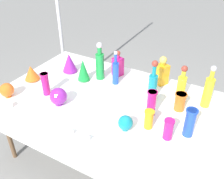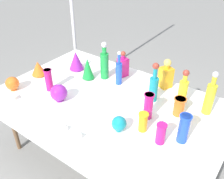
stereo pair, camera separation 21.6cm
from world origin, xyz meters
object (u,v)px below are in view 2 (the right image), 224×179
canopy_pole (73,17)px  cardboard_box_behind_left (141,94)px  round_bowl_0 (12,83)px  round_bowl_2 (119,124)px  slender_vase_0 (184,128)px  slender_vase_3 (179,106)px  square_decanter_0 (166,75)px  fluted_vase_0 (88,68)px  slender_vase_4 (161,133)px  tall_bottle_1 (183,90)px  tall_bottle_0 (154,86)px  round_bowl_1 (59,93)px  tall_bottle_4 (119,72)px  slender_vase_2 (49,79)px  tall_bottle_3 (210,97)px  square_decanter_1 (123,66)px  fluted_vase_2 (38,68)px  slender_vase_1 (148,105)px  slender_vase_5 (143,121)px  tall_bottle_2 (104,63)px  fluted_vase_1 (76,60)px

canopy_pole → cardboard_box_behind_left: bearing=13.1°
round_bowl_0 → round_bowl_2: round_bowl_0 is taller
slender_vase_0 → slender_vase_3: size_ratio=1.46×
square_decanter_0 → fluted_vase_0: size_ratio=1.28×
slender_vase_4 → tall_bottle_1: bearing=97.4°
tall_bottle_0 → tall_bottle_1: tall_bottle_0 is taller
square_decanter_0 → round_bowl_1: square_decanter_0 is taller
tall_bottle_4 → round_bowl_1: size_ratio=2.19×
slender_vase_2 → slender_vase_3: bearing=18.2°
tall_bottle_3 → fluted_vase_0: tall_bottle_3 is taller
tall_bottle_3 → slender_vase_2: (-1.30, -0.53, -0.04)m
tall_bottle_4 → cardboard_box_behind_left: tall_bottle_4 is taller
slender_vase_2 → fluted_vase_0: size_ratio=0.95×
slender_vase_4 → round_bowl_0: slender_vase_4 is taller
slender_vase_0 → square_decanter_1: bearing=148.7°
slender_vase_0 → canopy_pole: size_ratio=0.09×
slender_vase_2 → fluted_vase_2: bearing=157.9°
slender_vase_0 → round_bowl_1: slender_vase_0 is taller
slender_vase_1 → slender_vase_5: size_ratio=1.44×
square_decanter_1 → slender_vase_2: size_ratio=1.26×
square_decanter_0 → round_bowl_2: bearing=-89.9°
tall_bottle_3 → slender_vase_3: size_ratio=2.45×
tall_bottle_3 → slender_vase_3: (-0.18, -0.16, -0.07)m
round_bowl_2 → slender_vase_0: bearing=22.4°
square_decanter_0 → round_bowl_2: size_ratio=2.37×
tall_bottle_0 → fluted_vase_2: 1.19m
tall_bottle_2 → slender_vase_0: 1.06m
slender_vase_1 → slender_vase_2: size_ratio=1.04×
tall_bottle_4 → square_decanter_1: size_ratio=1.27×
fluted_vase_0 → round_bowl_0: 0.72m
tall_bottle_3 → fluted_vase_1: tall_bottle_3 is taller
slender_vase_5 → fluted_vase_2: size_ratio=1.01×
slender_vase_5 → fluted_vase_1: 1.13m
tall_bottle_3 → fluted_vase_2: bearing=-165.7°
round_bowl_1 → tall_bottle_4: bearing=64.6°
square_decanter_0 → fluted_vase_2: bearing=-153.5°
square_decanter_0 → round_bowl_0: (-1.11, -0.89, -0.05)m
fluted_vase_0 → canopy_pole: (-0.83, 0.67, 0.19)m
slender_vase_2 → round_bowl_0: (-0.27, -0.20, -0.04)m
round_bowl_2 → canopy_pole: (-1.52, 1.12, 0.25)m
fluted_vase_0 → round_bowl_2: (0.69, -0.44, -0.05)m
fluted_vase_1 → fluted_vase_2: fluted_vase_1 is taller
tall_bottle_1 → round_bowl_0: (-1.35, -0.72, -0.07)m
canopy_pole → slender_vase_3: bearing=-20.5°
fluted_vase_1 → slender_vase_0: bearing=-14.3°
fluted_vase_2 → cardboard_box_behind_left: (0.58, 1.14, -0.70)m
tall_bottle_1 → fluted_vase_1: (-1.15, -0.07, -0.04)m
tall_bottle_4 → slender_vase_5: tall_bottle_4 is taller
slender_vase_2 → canopy_pole: size_ratio=0.08×
tall_bottle_0 → round_bowl_2: 0.50m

